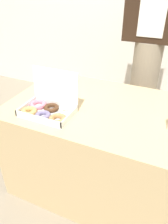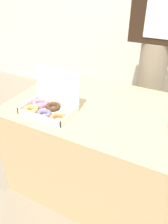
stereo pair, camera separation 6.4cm
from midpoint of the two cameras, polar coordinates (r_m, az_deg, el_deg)
The scene contains 4 objects.
ground_plane at distance 1.89m, azimuth 4.03°, elevation -17.29°, with size 14.00×14.00×0.00m, color gray.
table at distance 1.64m, azimuth 4.50°, elevation -9.12°, with size 1.13×0.80×0.72m.
donut_box at distance 1.35m, azimuth -7.74°, elevation 1.36°, with size 0.35×0.24×0.25m.
person_customer at distance 1.92m, azimuth 19.57°, elevation 17.07°, with size 0.43×0.24×1.83m.
Camera 2 is at (0.49, -1.13, 1.44)m, focal length 35.00 mm.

